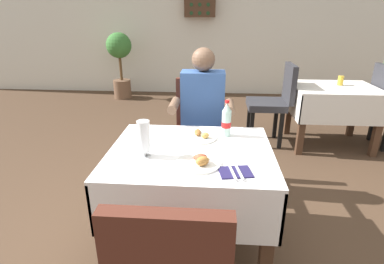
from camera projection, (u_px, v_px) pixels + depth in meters
The scene contains 15 objects.
ground_plane at pixel (172, 238), 2.19m from camera, with size 11.00×11.00×0.00m, color #473323.
back_wall at pixel (202, 12), 5.66m from camera, with size 11.00×0.12×3.04m, color silver.
main_dining_table at pixel (191, 174), 1.95m from camera, with size 1.01×0.85×0.72m.
chair_far_diner_seat at pixel (198, 128), 2.71m from camera, with size 0.44×0.50×0.97m.
seated_diner_far at pixel (202, 115), 2.54m from camera, with size 0.50×0.46×1.26m.
plate_near_camera at pixel (200, 162), 1.70m from camera, with size 0.26×0.26×0.06m.
plate_far_diner at pixel (200, 136), 2.06m from camera, with size 0.24×0.24×0.05m.
beer_glass_left at pixel (144, 138), 1.76m from camera, with size 0.07×0.07×0.22m.
cola_bottle_primary at pixel (226, 120), 2.07m from camera, with size 0.06×0.06×0.25m.
napkin_cutlery_set at pixel (235, 172), 1.61m from camera, with size 0.19×0.20×0.01m.
background_dining_table at pixel (332, 102), 3.56m from camera, with size 0.94×0.75×0.72m.
background_chair_left at pixel (274, 99), 3.60m from camera, with size 0.50×0.44×0.97m.
background_table_tumbler at pixel (341, 81), 3.54m from camera, with size 0.06×0.06×0.11m, color gold.
potted_plant_corner at pixel (120, 58), 5.52m from camera, with size 0.45×0.45×1.19m.
wall_bottle_rack at pixel (200, 5), 5.46m from camera, with size 0.56×0.21×0.42m.
Camera 1 is at (0.27, -1.74, 1.52)m, focal length 28.35 mm.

